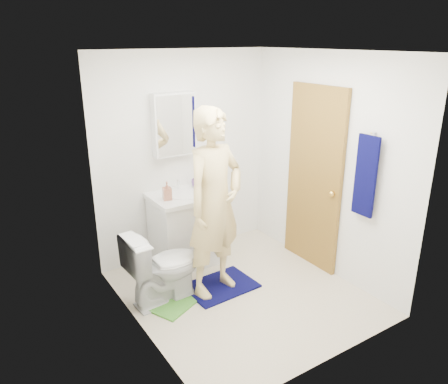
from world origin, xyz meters
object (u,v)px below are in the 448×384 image
Objects in this scene: medicine_cabinet at (174,125)px; man at (215,204)px; toilet at (164,266)px; vanity_cabinet at (187,230)px; towel at (366,176)px; soap_dispenser at (167,191)px; toothbrush_cup at (197,183)px.

medicine_cabinet is 0.37× the size of man.
medicine_cabinet reaches higher than toilet.
towel reaches higher than vanity_cabinet.
soap_dispenser reaches higher than vanity_cabinet.
man is (-0.05, -0.71, 0.57)m from vanity_cabinet.
toilet is 0.80m from man.
medicine_cabinet reaches higher than soap_dispenser.
man is at bearing -93.27° from medicine_cabinet.
soap_dispenser is at bearing -132.03° from medicine_cabinet.
towel is at bearing -46.39° from man.
medicine_cabinet reaches higher than toothbrush_cup.
vanity_cabinet is 6.33× the size of toothbrush_cup.
medicine_cabinet is at bearing 72.39° from man.
toothbrush_cup is 0.89m from man.
medicine_cabinet reaches higher than vanity_cabinet.
vanity_cabinet is 3.98× the size of soap_dispenser.
medicine_cabinet reaches higher than towel.
towel is (1.18, -1.48, 0.85)m from vanity_cabinet.
toothbrush_cup is at bearing 57.59° from man.
man is (0.20, -0.66, 0.02)m from soap_dispenser.
towel reaches higher than toothbrush_cup.
man is at bearing 147.94° from towel.
soap_dispenser is (-0.25, -0.28, -0.65)m from medicine_cabinet.
toothbrush_cup is (0.47, 0.19, -0.05)m from soap_dispenser.
vanity_cabinet is 2.08m from towel.
towel reaches higher than toilet.
medicine_cabinet is at bearing -38.36° from toilet.
toilet is 0.40× the size of man.
toilet is 6.08× the size of toothbrush_cup.
towel reaches higher than soap_dispenser.
toothbrush_cup is 0.07× the size of man.
toilet is at bearing -134.30° from vanity_cabinet.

